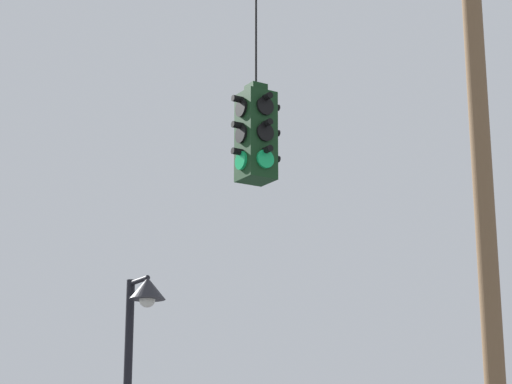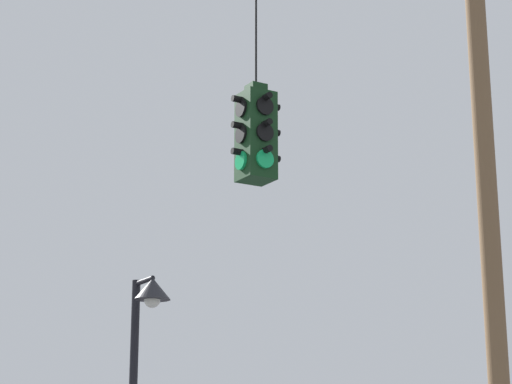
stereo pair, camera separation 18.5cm
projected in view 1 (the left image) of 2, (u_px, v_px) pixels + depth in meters
utility_pole_right at (485, 216)px, 12.16m from camera, size 0.25×0.25×9.34m
traffic_light_near_left_pole at (256, 133)px, 10.61m from camera, size 0.58×0.58×3.69m
street_lamp at (139, 346)px, 13.84m from camera, size 0.51×0.88×4.29m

